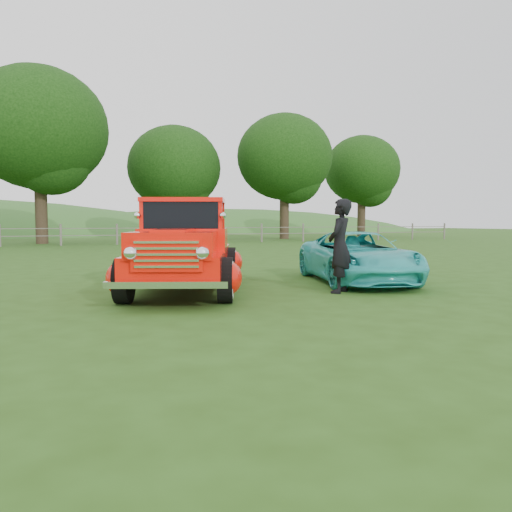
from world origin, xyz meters
name	(u,v)px	position (x,y,z in m)	size (l,w,h in m)	color
ground	(280,303)	(0.00, 0.00, 0.00)	(140.00, 140.00, 0.00)	#274813
distant_hills	(47,269)	(-4.08, 59.46, -4.55)	(116.00, 60.00, 18.00)	#2B5B21
fence_line	(117,234)	(0.00, 22.00, 0.60)	(48.00, 0.12, 1.20)	#696058
tree_near_west	(39,129)	(-4.00, 25.00, 6.80)	(8.00, 8.00, 10.42)	black
tree_near_east	(174,168)	(5.00, 29.00, 5.25)	(6.80, 6.80, 8.33)	black
tree_mid_east	(285,157)	(13.00, 27.00, 6.17)	(7.20, 7.20, 9.44)	black
tree_far_east	(362,170)	(22.00, 30.00, 5.86)	(6.60, 6.60, 8.86)	black
red_pickup	(185,250)	(-1.08, 2.01, 0.80)	(3.46, 5.28, 1.78)	black
teal_sedan	(357,257)	(2.77, 1.87, 0.56)	(1.86, 4.02, 1.12)	#2FBDBB
man	(340,246)	(1.53, 0.60, 0.88)	(0.64, 0.42, 1.77)	black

